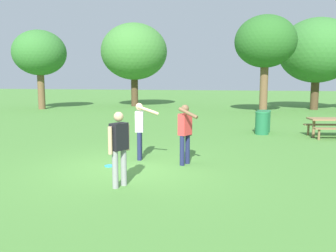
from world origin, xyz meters
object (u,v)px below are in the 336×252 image
(frisbee, at_px, (109,166))
(tree_broad_center, at_px, (134,52))
(trash_can_beside_table, at_px, (264,121))
(person_bystander, at_px, (140,127))
(trash_can_further_along, at_px, (262,123))
(picnic_table_near, at_px, (331,123))
(person_thrower, at_px, (185,130))
(tree_slender_mid, at_px, (317,51))
(person_catcher, at_px, (119,144))
(tree_tall_left, at_px, (40,53))
(tree_far_right, at_px, (265,42))

(frisbee, distance_m, tree_broad_center, 21.03)
(trash_can_beside_table, bearing_deg, person_bystander, -122.16)
(trash_can_further_along, bearing_deg, picnic_table_near, -6.88)
(person_thrower, xyz_separation_m, person_bystander, (-1.38, 0.37, 0.00))
(trash_can_further_along, bearing_deg, tree_slender_mid, 70.68)
(trash_can_further_along, bearing_deg, person_catcher, -113.12)
(tree_tall_left, bearing_deg, person_catcher, -54.99)
(picnic_table_near, relative_size, tree_far_right, 0.30)
(tree_slender_mid, bearing_deg, trash_can_further_along, -109.32)
(person_thrower, distance_m, tree_broad_center, 20.87)
(person_thrower, bearing_deg, picnic_table_near, 47.97)
(tree_tall_left, height_order, tree_slender_mid, tree_slender_mid)
(person_thrower, bearing_deg, trash_can_beside_table, 69.15)
(trash_can_further_along, bearing_deg, frisbee, -123.87)
(person_thrower, bearing_deg, frisbee, -162.90)
(tree_tall_left, bearing_deg, person_thrower, -48.74)
(person_catcher, distance_m, tree_far_right, 17.96)
(person_thrower, distance_m, person_catcher, 2.52)
(person_thrower, distance_m, trash_can_beside_table, 6.97)
(tree_tall_left, distance_m, tree_far_right, 16.27)
(person_bystander, bearing_deg, picnic_table_near, 39.03)
(person_bystander, relative_size, tree_far_right, 0.26)
(person_thrower, relative_size, person_catcher, 1.00)
(person_catcher, distance_m, tree_slender_mid, 22.74)
(person_bystander, relative_size, tree_slender_mid, 0.24)
(person_thrower, height_order, tree_slender_mid, tree_slender_mid)
(tree_tall_left, bearing_deg, picnic_table_near, -27.77)
(frisbee, height_order, tree_tall_left, tree_tall_left)
(person_thrower, xyz_separation_m, tree_far_right, (2.96, 14.83, 3.67))
(person_bystander, relative_size, picnic_table_near, 0.86)
(picnic_table_near, xyz_separation_m, tree_slender_mid, (1.90, 13.22, 3.76))
(tree_slender_mid, bearing_deg, tree_tall_left, -169.90)
(tree_broad_center, bearing_deg, trash_can_further_along, -54.53)
(person_thrower, xyz_separation_m, frisbee, (-1.96, -0.60, -0.95))
(frisbee, relative_size, tree_tall_left, 0.04)
(picnic_table_near, height_order, tree_broad_center, tree_broad_center)
(picnic_table_near, relative_size, tree_slender_mid, 0.28)
(tree_tall_left, relative_size, tree_broad_center, 0.86)
(person_bystander, height_order, picnic_table_near, person_bystander)
(person_thrower, height_order, trash_can_beside_table, person_thrower)
(tree_far_right, bearing_deg, frisbee, -107.69)
(person_bystander, xyz_separation_m, trash_can_beside_table, (3.86, 6.13, -0.48))
(frisbee, bearing_deg, trash_can_further_along, 56.13)
(person_catcher, bearing_deg, tree_slender_mid, 69.19)
(picnic_table_near, bearing_deg, trash_can_beside_table, 158.89)
(frisbee, bearing_deg, person_catcher, -62.40)
(tree_broad_center, bearing_deg, tree_tall_left, -146.05)
(frisbee, relative_size, tree_broad_center, 0.04)
(person_catcher, distance_m, tree_tall_left, 21.52)
(frisbee, distance_m, tree_far_right, 16.85)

